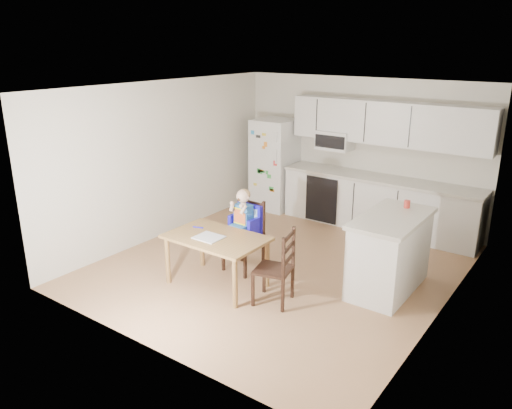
{
  "coord_description": "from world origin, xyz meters",
  "views": [
    {
      "loc": [
        3.54,
        -5.51,
        3.07
      ],
      "look_at": [
        -0.16,
        -0.38,
        0.99
      ],
      "focal_mm": 35.0,
      "sensor_mm": 36.0,
      "label": 1
    }
  ],
  "objects_px": {
    "red_cup": "(407,204)",
    "chair_side": "(281,263)",
    "chair_booster": "(245,221)",
    "kitchen_island": "(390,253)",
    "refrigerator": "(275,164)",
    "dining_table": "(216,243)"
  },
  "relations": [
    {
      "from": "refrigerator",
      "to": "dining_table",
      "type": "relative_size",
      "value": 1.33
    },
    {
      "from": "red_cup",
      "to": "chair_booster",
      "type": "xyz_separation_m",
      "value": [
        -1.88,
        -1.01,
        -0.34
      ]
    },
    {
      "from": "kitchen_island",
      "to": "chair_side",
      "type": "bearing_deg",
      "value": -129.0
    },
    {
      "from": "red_cup",
      "to": "chair_side",
      "type": "distance_m",
      "value": 1.89
    },
    {
      "from": "dining_table",
      "to": "chair_booster",
      "type": "relative_size",
      "value": 1.09
    },
    {
      "from": "chair_booster",
      "to": "chair_side",
      "type": "distance_m",
      "value": 1.1
    },
    {
      "from": "red_cup",
      "to": "chair_booster",
      "type": "bearing_deg",
      "value": -151.7
    },
    {
      "from": "refrigerator",
      "to": "chair_side",
      "type": "bearing_deg",
      "value": -55.02
    },
    {
      "from": "kitchen_island",
      "to": "dining_table",
      "type": "height_order",
      "value": "kitchen_island"
    },
    {
      "from": "refrigerator",
      "to": "chair_side",
      "type": "xyz_separation_m",
      "value": [
        2.14,
        -3.06,
        -0.31
      ]
    },
    {
      "from": "kitchen_island",
      "to": "dining_table",
      "type": "xyz_separation_m",
      "value": [
        -1.86,
        -1.2,
        0.09
      ]
    },
    {
      "from": "refrigerator",
      "to": "kitchen_island",
      "type": "xyz_separation_m",
      "value": [
        3.06,
        -1.93,
        -0.35
      ]
    },
    {
      "from": "red_cup",
      "to": "kitchen_island",
      "type": "bearing_deg",
      "value": -92.99
    },
    {
      "from": "refrigerator",
      "to": "kitchen_island",
      "type": "height_order",
      "value": "refrigerator"
    },
    {
      "from": "refrigerator",
      "to": "chair_booster",
      "type": "bearing_deg",
      "value": -64.46
    },
    {
      "from": "refrigerator",
      "to": "chair_booster",
      "type": "distance_m",
      "value": 2.79
    },
    {
      "from": "red_cup",
      "to": "dining_table",
      "type": "bearing_deg",
      "value": -139.08
    },
    {
      "from": "refrigerator",
      "to": "red_cup",
      "type": "relative_size",
      "value": 17.12
    },
    {
      "from": "refrigerator",
      "to": "chair_side",
      "type": "relative_size",
      "value": 1.79
    },
    {
      "from": "kitchen_island",
      "to": "chair_booster",
      "type": "relative_size",
      "value": 1.15
    },
    {
      "from": "chair_booster",
      "to": "kitchen_island",
      "type": "bearing_deg",
      "value": 20.84
    },
    {
      "from": "kitchen_island",
      "to": "red_cup",
      "type": "distance_m",
      "value": 0.69
    }
  ]
}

